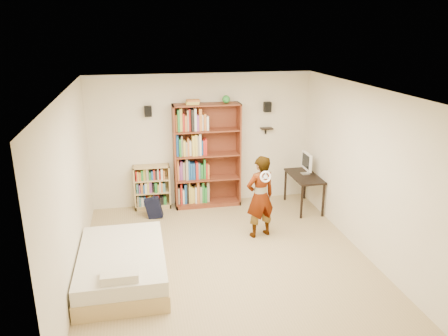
{
  "coord_description": "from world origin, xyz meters",
  "views": [
    {
      "loc": [
        -1.26,
        -6.07,
        3.56
      ],
      "look_at": [
        0.08,
        0.6,
        1.35
      ],
      "focal_mm": 35.0,
      "sensor_mm": 36.0,
      "label": 1
    }
  ],
  "objects_px": {
    "daybed": "(122,262)",
    "low_bookshelf": "(152,187)",
    "tall_bookshelf": "(207,156)",
    "computer_desk": "(303,192)",
    "person": "(260,197)"
  },
  "relations": [
    {
      "from": "computer_desk",
      "to": "tall_bookshelf",
      "type": "bearing_deg",
      "value": 163.69
    },
    {
      "from": "tall_bookshelf",
      "to": "computer_desk",
      "type": "height_order",
      "value": "tall_bookshelf"
    },
    {
      "from": "computer_desk",
      "to": "person",
      "type": "xyz_separation_m",
      "value": [
        -1.22,
        -1.03,
        0.39
      ]
    },
    {
      "from": "tall_bookshelf",
      "to": "low_bookshelf",
      "type": "xyz_separation_m",
      "value": [
        -1.13,
        0.06,
        -0.61
      ]
    },
    {
      "from": "computer_desk",
      "to": "daybed",
      "type": "xyz_separation_m",
      "value": [
        -3.58,
        -2.0,
        -0.07
      ]
    },
    {
      "from": "tall_bookshelf",
      "to": "person",
      "type": "distance_m",
      "value": 1.75
    },
    {
      "from": "daybed",
      "to": "tall_bookshelf",
      "type": "bearing_deg",
      "value": 56.5
    },
    {
      "from": "tall_bookshelf",
      "to": "low_bookshelf",
      "type": "height_order",
      "value": "tall_bookshelf"
    },
    {
      "from": "tall_bookshelf",
      "to": "daybed",
      "type": "bearing_deg",
      "value": -123.5
    },
    {
      "from": "low_bookshelf",
      "to": "person",
      "type": "bearing_deg",
      "value": -42.27
    },
    {
      "from": "low_bookshelf",
      "to": "computer_desk",
      "type": "height_order",
      "value": "low_bookshelf"
    },
    {
      "from": "low_bookshelf",
      "to": "daybed",
      "type": "bearing_deg",
      "value": -102.03
    },
    {
      "from": "tall_bookshelf",
      "to": "person",
      "type": "height_order",
      "value": "tall_bookshelf"
    },
    {
      "from": "computer_desk",
      "to": "daybed",
      "type": "distance_m",
      "value": 4.1
    },
    {
      "from": "daybed",
      "to": "low_bookshelf",
      "type": "bearing_deg",
      "value": 77.97
    }
  ]
}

